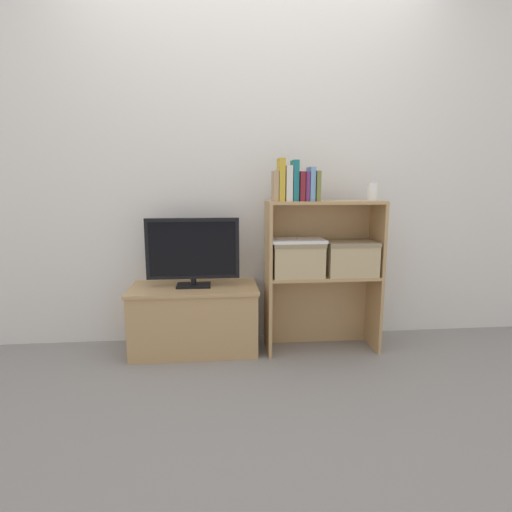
% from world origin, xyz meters
% --- Properties ---
extents(ground_plane, '(16.00, 16.00, 0.00)m').
position_xyz_m(ground_plane, '(0.00, 0.00, 0.00)').
color(ground_plane, gray).
extents(wall_back, '(10.00, 0.05, 2.40)m').
position_xyz_m(wall_back, '(0.00, 0.44, 1.20)').
color(wall_back, silver).
rests_on(wall_back, ground_plane).
extents(tv_stand, '(0.84, 0.42, 0.44)m').
position_xyz_m(tv_stand, '(-0.41, 0.20, 0.22)').
color(tv_stand, tan).
rests_on(tv_stand, ground_plane).
extents(tv, '(0.60, 0.14, 0.45)m').
position_xyz_m(tv, '(-0.41, 0.20, 0.68)').
color(tv, black).
rests_on(tv, tv_stand).
extents(bookshelf_lower_tier, '(0.74, 0.28, 0.52)m').
position_xyz_m(bookshelf_lower_tier, '(0.44, 0.19, 0.32)').
color(bookshelf_lower_tier, tan).
rests_on(bookshelf_lower_tier, ground_plane).
extents(bookshelf_upper_tier, '(0.74, 0.28, 0.48)m').
position_xyz_m(bookshelf_upper_tier, '(0.44, 0.19, 0.81)').
color(bookshelf_upper_tier, tan).
rests_on(bookshelf_upper_tier, bookshelf_lower_tier).
extents(book_tan, '(0.03, 0.12, 0.18)m').
position_xyz_m(book_tan, '(0.12, 0.10, 1.09)').
color(book_tan, tan).
rests_on(book_tan, bookshelf_upper_tier).
extents(book_mustard, '(0.04, 0.12, 0.26)m').
position_xyz_m(book_mustard, '(0.15, 0.10, 1.13)').
color(book_mustard, gold).
rests_on(book_mustard, bookshelf_upper_tier).
extents(book_ivory, '(0.04, 0.13, 0.22)m').
position_xyz_m(book_ivory, '(0.20, 0.10, 1.11)').
color(book_ivory, silver).
rests_on(book_ivory, bookshelf_upper_tier).
extents(book_teal, '(0.03, 0.13, 0.25)m').
position_xyz_m(book_teal, '(0.24, 0.10, 1.13)').
color(book_teal, '#1E7075').
rests_on(book_teal, bookshelf_upper_tier).
extents(book_maroon, '(0.03, 0.15, 0.18)m').
position_xyz_m(book_maroon, '(0.28, 0.10, 1.09)').
color(book_maroon, maroon).
rests_on(book_maroon, bookshelf_upper_tier).
extents(book_plum, '(0.02, 0.14, 0.18)m').
position_xyz_m(book_plum, '(0.31, 0.10, 1.09)').
color(book_plum, '#6B2D66').
rests_on(book_plum, bookshelf_upper_tier).
extents(book_skyblue, '(0.03, 0.13, 0.21)m').
position_xyz_m(book_skyblue, '(0.34, 0.10, 1.10)').
color(book_skyblue, '#709ECC').
rests_on(book_skyblue, bookshelf_upper_tier).
extents(book_olive, '(0.03, 0.16, 0.18)m').
position_xyz_m(book_olive, '(0.37, 0.10, 1.09)').
color(book_olive, olive).
rests_on(book_olive, bookshelf_upper_tier).
extents(baby_monitor, '(0.05, 0.04, 0.14)m').
position_xyz_m(baby_monitor, '(0.75, 0.14, 1.06)').
color(baby_monitor, white).
rests_on(baby_monitor, bookshelf_upper_tier).
extents(storage_basket_left, '(0.33, 0.24, 0.22)m').
position_xyz_m(storage_basket_left, '(0.27, 0.12, 0.64)').
color(storage_basket_left, tan).
rests_on(storage_basket_left, bookshelf_lower_tier).
extents(storage_basket_right, '(0.33, 0.24, 0.22)m').
position_xyz_m(storage_basket_right, '(0.62, 0.12, 0.64)').
color(storage_basket_right, tan).
rests_on(storage_basket_right, bookshelf_lower_tier).
extents(laptop, '(0.35, 0.23, 0.02)m').
position_xyz_m(laptop, '(0.27, 0.12, 0.75)').
color(laptop, white).
rests_on(laptop, storage_basket_left).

